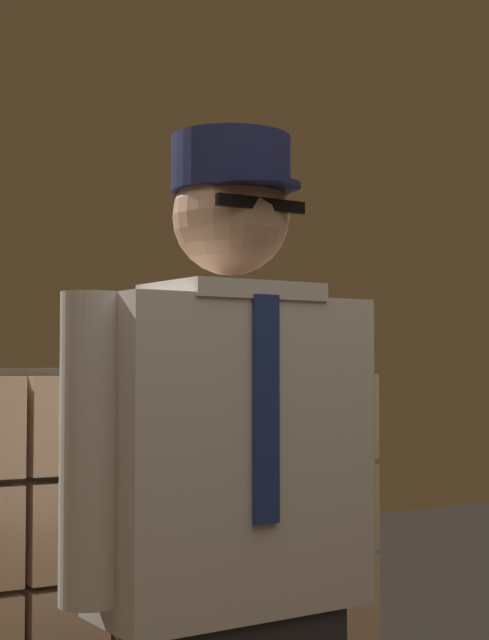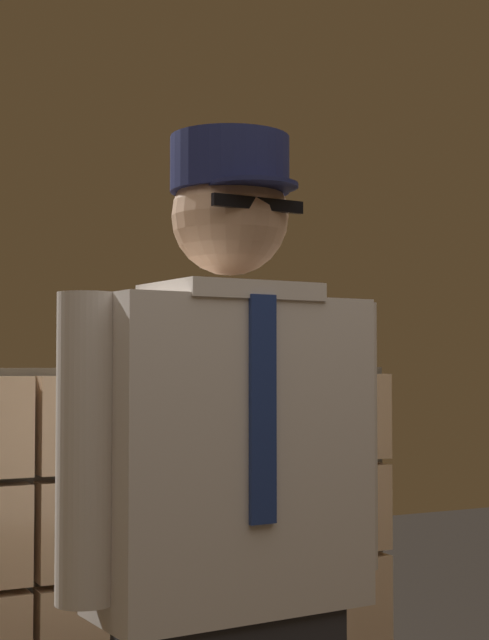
{
  "view_description": "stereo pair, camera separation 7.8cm",
  "coord_description": "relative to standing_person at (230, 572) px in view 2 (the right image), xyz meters",
  "views": [
    {
      "loc": [
        -0.97,
        -1.17,
        1.36
      ],
      "look_at": [
        -0.0,
        0.58,
        1.45
      ],
      "focal_mm": 54.74,
      "sensor_mm": 36.0,
      "label": 1
    },
    {
      "loc": [
        -0.9,
        -1.21,
        1.36
      ],
      "look_at": [
        -0.0,
        0.58,
        1.45
      ],
      "focal_mm": 54.74,
      "sensor_mm": 36.0,
      "label": 2
    }
  ],
  "objects": [
    {
      "name": "standing_person",
      "position": [
        0.0,
        0.0,
        0.0
      ],
      "size": [
        0.72,
        0.32,
        1.81
      ],
      "rotation": [
        0.0,
        0.0,
        0.08
      ],
      "color": "#28282D",
      "rests_on": "ground"
    },
    {
      "name": "glass_block_wall",
      "position": [
        0.05,
        0.7,
        -0.28
      ],
      "size": [
        1.63,
        0.1,
        1.36
      ],
      "color": "#E0B78C",
      "rests_on": "ground"
    }
  ]
}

